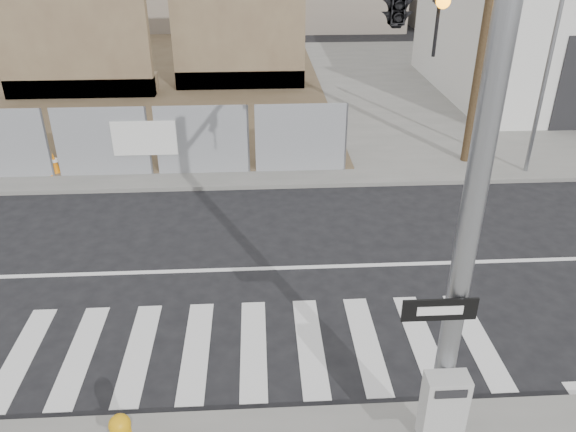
{
  "coord_description": "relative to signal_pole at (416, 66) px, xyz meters",
  "views": [
    {
      "loc": [
        0.17,
        -10.13,
        6.68
      ],
      "look_at": [
        0.74,
        -0.24,
        1.4
      ],
      "focal_mm": 35.0,
      "sensor_mm": 36.0,
      "label": 1
    }
  ],
  "objects": [
    {
      "name": "ground",
      "position": [
        -2.49,
        2.05,
        -4.78
      ],
      "size": [
        100.0,
        100.0,
        0.0
      ],
      "primitive_type": "plane",
      "color": "black",
      "rests_on": "ground"
    },
    {
      "name": "sidewalk_far",
      "position": [
        -2.49,
        16.05,
        -4.72
      ],
      "size": [
        50.0,
        20.0,
        0.12
      ],
      "primitive_type": "cube",
      "color": "slate",
      "rests_on": "ground"
    },
    {
      "name": "signal_pole",
      "position": [
        0.0,
        0.0,
        0.0
      ],
      "size": [
        0.96,
        5.87,
        7.0
      ],
      "color": "gray",
      "rests_on": "sidewalk_near"
    },
    {
      "name": "far_signal_pole",
      "position": [
        5.51,
        6.65,
        -1.3
      ],
      "size": [
        0.16,
        0.2,
        5.6
      ],
      "color": "gray",
      "rests_on": "sidewalk_far"
    },
    {
      "name": "concrete_wall_left",
      "position": [
        -9.49,
        15.13,
        -1.4
      ],
      "size": [
        6.0,
        1.3,
        8.0
      ],
      "color": "brown",
      "rests_on": "sidewalk_far"
    },
    {
      "name": "concrete_wall_right",
      "position": [
        -2.99,
        16.13,
        -1.4
      ],
      "size": [
        5.5,
        1.3,
        8.0
      ],
      "color": "brown",
      "rests_on": "sidewalk_far"
    },
    {
      "name": "traffic_cone_c",
      "position": [
        -8.18,
        7.22,
        -4.35
      ],
      "size": [
        0.42,
        0.42,
        0.63
      ],
      "rotation": [
        0.0,
        0.0,
        0.36
      ],
      "color": "orange",
      "rests_on": "sidewalk_far"
    },
    {
      "name": "traffic_cone_d",
      "position": [
        -3.69,
        7.3,
        -4.35
      ],
      "size": [
        0.39,
        0.39,
        0.63
      ],
      "rotation": [
        0.0,
        0.0,
        0.21
      ],
      "color": "#E64A0C",
      "rests_on": "sidewalk_far"
    }
  ]
}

